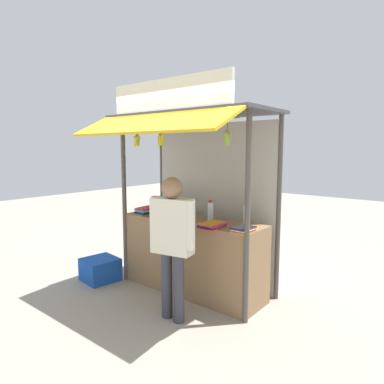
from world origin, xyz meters
name	(u,v)px	position (x,y,z in m)	size (l,w,h in m)	color
ground_plane	(192,290)	(0.00, 0.00, 0.00)	(20.00, 20.00, 0.00)	#9E9384
stall_counter	(192,255)	(0.00, 0.00, 0.48)	(1.93, 0.58, 0.95)	olive
stall_structure	(198,169)	(0.00, 0.12, 1.58)	(2.13, 1.49, 2.63)	#4C4742
water_bottle_mid_right	(162,204)	(-0.62, 0.09, 1.07)	(0.07, 0.07, 0.24)	silver
water_bottle_front_right	(246,215)	(0.75, 0.08, 1.09)	(0.08, 0.08, 0.29)	silver
water_bottle_back_left	(171,205)	(-0.42, 0.07, 1.09)	(0.08, 0.08, 0.29)	silver
water_bottle_left	(210,211)	(0.23, 0.08, 1.07)	(0.07, 0.07, 0.26)	silver
water_bottle_rear_center	(173,205)	(-0.46, 0.15, 1.07)	(0.07, 0.07, 0.25)	silver
magazine_stack_mid_left	(147,211)	(-0.70, -0.13, 1.00)	(0.22, 0.31, 0.10)	yellow
magazine_stack_back_right	(181,216)	(-0.17, -0.03, 0.98)	(0.23, 0.26, 0.05)	orange
magazine_stack_front_left	(212,225)	(0.48, -0.22, 0.98)	(0.23, 0.33, 0.06)	red
magazine_stack_far_right	(244,230)	(0.87, -0.19, 0.98)	(0.20, 0.28, 0.06)	orange
banana_bunch_rightmost	(137,141)	(-0.57, -0.39, 1.94)	(0.10, 0.10, 0.28)	#332D23
banana_bunch_inner_left	(161,140)	(-0.16, -0.39, 1.95)	(0.10, 0.10, 0.27)	#332D23
banana_bunch_leftmost	(227,138)	(0.77, -0.39, 1.95)	(0.09, 0.09, 0.27)	#332D23
vendor_person	(172,235)	(0.32, -0.73, 0.94)	(0.59, 0.27, 1.56)	#383842
plastic_crate	(100,269)	(-1.22, -0.54, 0.16)	(0.45, 0.45, 0.31)	#194CB2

